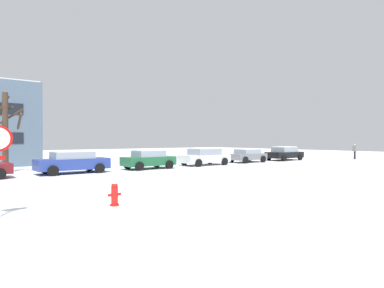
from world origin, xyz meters
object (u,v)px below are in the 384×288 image
parked_car_gray (247,155)px  pedestrian_crossing (355,150)px  parked_car_blue (73,162)px  parked_car_white (205,156)px  fire_hydrant (115,194)px  parked_car_black (285,153)px  parked_car_green (149,159)px

parked_car_gray → pedestrian_crossing: bearing=-15.5°
parked_car_blue → parked_car_white: parked_car_white is taller
parked_car_white → pedestrian_crossing: (19.29, -3.63, 0.25)m
fire_hydrant → parked_car_black: parked_car_black is taller
parked_car_green → parked_car_white: 5.56m
parked_car_blue → parked_car_green: (5.56, -0.24, -0.02)m
parked_car_green → parked_car_black: size_ratio=0.89×
pedestrian_crossing → parked_car_blue: bearing=172.9°
fire_hydrant → parked_car_green: bearing=55.1°
pedestrian_crossing → parked_car_white: bearing=169.3°
fire_hydrant → parked_car_green: 13.63m
parked_car_white → parked_car_gray: (5.56, 0.16, -0.07)m
parked_car_green → pedestrian_crossing: size_ratio=2.27×
parked_car_white → parked_car_black: size_ratio=1.02×
fire_hydrant → pedestrian_crossing: pedestrian_crossing is taller
parked_car_black → pedestrian_crossing: bearing=-23.5°
fire_hydrant → pedestrian_crossing: bearing=13.1°
parked_car_green → parked_car_white: parked_car_white is taller
parked_car_white → parked_car_gray: parked_car_white is taller
fire_hydrant → parked_car_white: parked_car_white is taller
parked_car_gray → parked_car_blue: bearing=180.0°
fire_hydrant → parked_car_white: bearing=40.1°
parked_car_green → parked_car_gray: parked_car_green is taller
fire_hydrant → parked_car_blue: parked_car_blue is taller
parked_car_green → parked_car_gray: 11.12m
parked_car_blue → parked_car_green: parked_car_blue is taller
parked_car_green → parked_car_black: (16.68, -0.01, 0.01)m
parked_car_white → parked_car_green: bearing=-179.3°
parked_car_white → pedestrian_crossing: pedestrian_crossing is taller
parked_car_blue → parked_car_white: bearing=-0.9°
fire_hydrant → parked_car_white: size_ratio=0.18×
parked_car_green → parked_car_blue: bearing=177.5°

